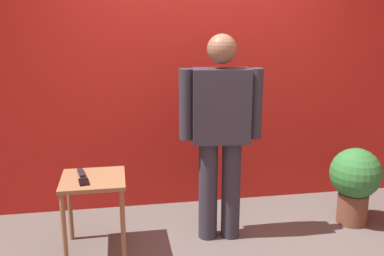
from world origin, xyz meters
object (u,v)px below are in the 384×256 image
standing_person (220,128)px  side_table (94,191)px  cell_phone (84,182)px  tv_remote (81,173)px  potted_plant (355,180)px

standing_person → side_table: bearing=-177.1°
standing_person → cell_phone: bearing=-172.4°
side_table → tv_remote: size_ratio=3.53×
side_table → cell_phone: size_ratio=4.17×
cell_phone → tv_remote: tv_remote is taller
side_table → tv_remote: bearing=134.0°
side_table → tv_remote: (-0.09, 0.10, 0.12)m
standing_person → tv_remote: standing_person is taller
standing_person → potted_plant: standing_person is taller
tv_remote → potted_plant: (2.31, -0.01, -0.20)m
standing_person → side_table: 1.09m
standing_person → tv_remote: 1.14m
standing_person → cell_phone: 1.11m
standing_person → potted_plant: 1.33m
side_table → potted_plant: (2.22, 0.09, -0.09)m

